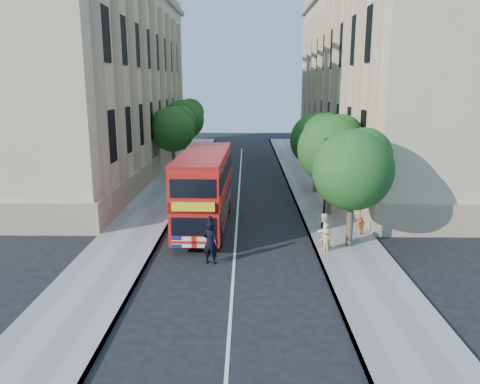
{
  "coord_description": "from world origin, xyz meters",
  "views": [
    {
      "loc": [
        0.55,
        -19.68,
        8.17
      ],
      "look_at": [
        0.22,
        5.58,
        2.3
      ],
      "focal_mm": 35.0,
      "sensor_mm": 36.0,
      "label": 1
    }
  ],
  "objects_px": {
    "double_decker_bus": "(205,188)",
    "woman_pedestrian": "(323,231)",
    "lamp_post": "(325,187)",
    "police_constable": "(210,243)",
    "box_van": "(200,174)"
  },
  "relations": [
    {
      "from": "lamp_post",
      "to": "woman_pedestrian",
      "type": "xyz_separation_m",
      "value": [
        -0.6,
        -3.5,
        -1.48
      ]
    },
    {
      "from": "lamp_post",
      "to": "double_decker_bus",
      "type": "xyz_separation_m",
      "value": [
        -6.82,
        0.26,
        -0.12
      ]
    },
    {
      "from": "lamp_post",
      "to": "police_constable",
      "type": "bearing_deg",
      "value": -139.33
    },
    {
      "from": "lamp_post",
      "to": "woman_pedestrian",
      "type": "bearing_deg",
      "value": -99.73
    },
    {
      "from": "double_decker_bus",
      "to": "woman_pedestrian",
      "type": "height_order",
      "value": "double_decker_bus"
    },
    {
      "from": "box_van",
      "to": "police_constable",
      "type": "height_order",
      "value": "box_van"
    },
    {
      "from": "double_decker_bus",
      "to": "police_constable",
      "type": "relative_size",
      "value": 4.63
    },
    {
      "from": "box_van",
      "to": "woman_pedestrian",
      "type": "distance_m",
      "value": 14.29
    },
    {
      "from": "woman_pedestrian",
      "to": "double_decker_bus",
      "type": "bearing_deg",
      "value": -72.81
    },
    {
      "from": "double_decker_bus",
      "to": "police_constable",
      "type": "xyz_separation_m",
      "value": [
        0.73,
        -5.49,
        -1.37
      ]
    },
    {
      "from": "woman_pedestrian",
      "to": "box_van",
      "type": "bearing_deg",
      "value": -100.85
    },
    {
      "from": "box_van",
      "to": "police_constable",
      "type": "distance_m",
      "value": 14.13
    },
    {
      "from": "woman_pedestrian",
      "to": "police_constable",
      "type": "bearing_deg",
      "value": -24.15
    },
    {
      "from": "lamp_post",
      "to": "woman_pedestrian",
      "type": "distance_m",
      "value": 3.85
    },
    {
      "from": "double_decker_bus",
      "to": "box_van",
      "type": "distance_m",
      "value": 8.62
    }
  ]
}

